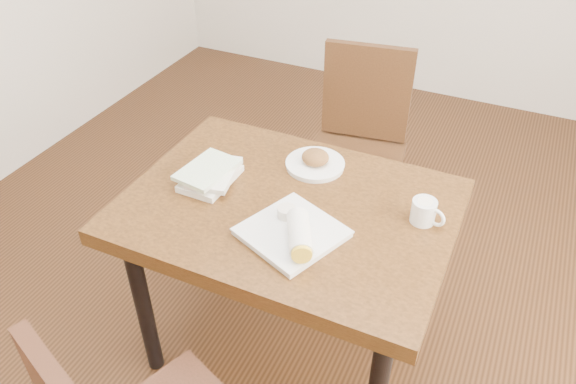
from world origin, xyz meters
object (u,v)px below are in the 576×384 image
at_px(book_stack, 211,174).
at_px(plate_scone, 315,162).
at_px(coffee_mug, 425,211).
at_px(chair_far, 359,138).
at_px(plate_burrito, 294,233).
at_px(table, 288,224).

bearing_deg(book_stack, plate_scone, 38.37).
height_order(plate_scone, coffee_mug, coffee_mug).
distance_m(chair_far, plate_burrito, 0.99).
distance_m(plate_scone, coffee_mug, 0.45).
xyz_separation_m(chair_far, plate_burrito, (0.10, -0.96, 0.23)).
xyz_separation_m(table, plate_scone, (-0.00, 0.24, 0.11)).
bearing_deg(chair_far, coffee_mug, -58.06).
bearing_deg(chair_far, table, -89.11).
relative_size(plate_scone, plate_burrito, 0.61).
relative_size(chair_far, plate_burrito, 2.69).
height_order(plate_scone, book_stack, plate_scone).
bearing_deg(coffee_mug, table, -166.91).
bearing_deg(coffee_mug, chair_far, 121.94).
bearing_deg(coffee_mug, book_stack, -172.56).
distance_m(table, plate_scone, 0.26).
bearing_deg(plate_scone, book_stack, -141.63).
height_order(table, book_stack, book_stack).
distance_m(chair_far, coffee_mug, 0.87).
bearing_deg(coffee_mug, plate_burrito, -143.43).
height_order(table, plate_burrito, plate_burrito).
distance_m(coffee_mug, book_stack, 0.73).
distance_m(table, book_stack, 0.32).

